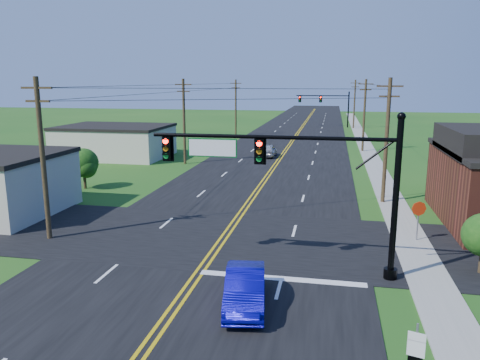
% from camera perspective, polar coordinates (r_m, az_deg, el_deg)
% --- Properties ---
extents(ground, '(260.00, 260.00, 0.00)m').
position_cam_1_polar(ground, '(16.50, -12.75, -20.38)').
color(ground, '#194A15').
rests_on(ground, ground).
extents(road_main, '(16.00, 220.00, 0.04)m').
position_cam_1_polar(road_main, '(63.53, 5.71, 4.01)').
color(road_main, black).
rests_on(road_main, ground).
extents(road_cross, '(70.00, 10.00, 0.04)m').
position_cam_1_polar(road_cross, '(26.82, -2.33, -7.03)').
color(road_cross, black).
rests_on(road_cross, ground).
extents(sidewalk, '(2.00, 160.00, 0.08)m').
position_cam_1_polar(sidewalk, '(53.55, 15.90, 2.15)').
color(sidewalk, gray).
rests_on(sidewalk, ground).
extents(signal_mast_main, '(11.30, 0.60, 7.48)m').
position_cam_1_polar(signal_mast_main, '(21.09, 6.52, 0.96)').
color(signal_mast_main, black).
rests_on(signal_mast_main, ground).
extents(signal_mast_far, '(10.98, 0.60, 7.48)m').
position_cam_1_polar(signal_mast_far, '(92.75, 10.37, 9.18)').
color(signal_mast_far, black).
rests_on(signal_mast_far, ground).
extents(cream_bldg_far, '(12.20, 9.20, 3.70)m').
position_cam_1_polar(cream_bldg_far, '(56.89, -14.99, 4.60)').
color(cream_bldg_far, beige).
rests_on(cream_bldg_far, ground).
extents(utility_pole_left_a, '(1.80, 0.28, 9.00)m').
position_cam_1_polar(utility_pole_left_a, '(27.73, -22.93, 2.67)').
color(utility_pole_left_a, '#312616').
rests_on(utility_pole_left_a, ground).
extents(utility_pole_left_b, '(1.80, 0.28, 9.00)m').
position_cam_1_polar(utility_pole_left_b, '(50.26, -6.83, 7.29)').
color(utility_pole_left_b, '#312616').
rests_on(utility_pole_left_b, ground).
extents(utility_pole_left_c, '(1.80, 0.28, 9.00)m').
position_cam_1_polar(utility_pole_left_c, '(76.34, -0.52, 8.94)').
color(utility_pole_left_c, '#312616').
rests_on(utility_pole_left_c, ground).
extents(utility_pole_right_a, '(1.80, 0.28, 9.00)m').
position_cam_1_polar(utility_pole_right_a, '(35.08, 17.44, 4.83)').
color(utility_pole_right_a, '#312616').
rests_on(utility_pole_right_a, ground).
extents(utility_pole_right_b, '(1.80, 0.28, 9.00)m').
position_cam_1_polar(utility_pole_right_b, '(60.90, 14.91, 7.78)').
color(utility_pole_right_b, '#312616').
rests_on(utility_pole_right_b, ground).
extents(utility_pole_right_c, '(1.80, 0.28, 9.00)m').
position_cam_1_polar(utility_pole_right_c, '(90.81, 13.78, 9.09)').
color(utility_pole_right_c, '#312616').
rests_on(utility_pole_right_c, ground).
extents(tree_right_back, '(3.00, 3.00, 4.10)m').
position_cam_1_polar(tree_right_back, '(40.39, 25.43, 2.04)').
color(tree_right_back, '#312616').
rests_on(tree_right_back, ground).
extents(tree_left, '(2.40, 2.40, 3.37)m').
position_cam_1_polar(tree_left, '(40.53, -18.53, 1.99)').
color(tree_left, '#312616').
rests_on(tree_left, ground).
extents(blue_car, '(2.17, 4.56, 1.44)m').
position_cam_1_polar(blue_car, '(18.90, 0.61, -13.17)').
color(blue_car, '#0A0694').
rests_on(blue_car, ground).
extents(distant_car, '(1.73, 4.29, 1.46)m').
position_cam_1_polar(distant_car, '(55.21, 3.47, 3.60)').
color(distant_car, '#B9B8BD').
rests_on(distant_car, ground).
extents(route_sign, '(0.49, 0.17, 2.00)m').
position_cam_1_polar(route_sign, '(15.16, 20.64, -18.87)').
color(route_sign, slate).
rests_on(route_sign, ground).
extents(stop_sign, '(0.80, 0.23, 2.30)m').
position_cam_1_polar(stop_sign, '(27.59, 20.94, -3.74)').
color(stop_sign, slate).
rests_on(stop_sign, ground).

